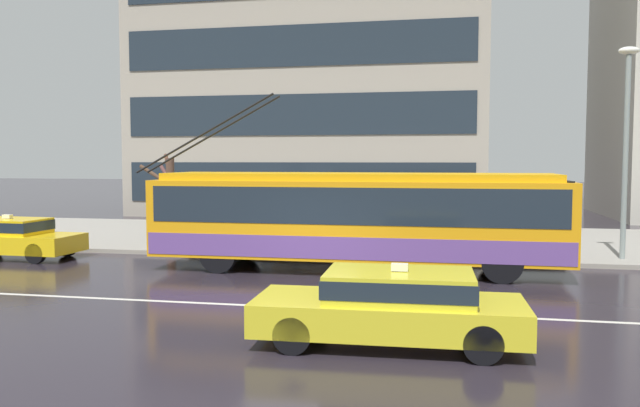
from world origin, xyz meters
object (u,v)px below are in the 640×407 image
(trolleybus, at_px, (357,217))
(street_lamp, at_px, (626,134))
(bus_shelter, at_px, (309,195))
(pedestrian_at_shelter, at_px, (506,206))
(taxi_queued_behind_bus, at_px, (11,236))
(street_tree_bare, at_px, (169,195))
(pedestrian_approaching_curb, at_px, (386,202))
(taxi_oncoming_near, at_px, (393,304))
(pedestrian_walking_past, at_px, (277,216))

(trolleybus, relative_size, street_lamp, 1.94)
(bus_shelter, xyz_separation_m, pedestrian_at_shelter, (6.31, -0.37, -0.28))
(taxi_queued_behind_bus, bearing_deg, street_tree_bare, 46.11)
(taxi_queued_behind_bus, bearing_deg, pedestrian_approaching_curb, 13.16)
(taxi_oncoming_near, xyz_separation_m, pedestrian_at_shelter, (2.69, 9.71, 0.99))
(street_lamp, height_order, street_tree_bare, street_lamp)
(pedestrian_at_shelter, bearing_deg, street_tree_bare, 174.07)
(taxi_queued_behind_bus, relative_size, pedestrian_walking_past, 2.59)
(taxi_oncoming_near, height_order, pedestrian_at_shelter, pedestrian_at_shelter)
(pedestrian_approaching_curb, bearing_deg, street_tree_bare, 172.35)
(pedestrian_walking_past, distance_m, street_tree_bare, 4.11)
(pedestrian_walking_past, bearing_deg, street_lamp, -5.96)
(pedestrian_at_shelter, height_order, street_lamp, street_lamp)
(taxi_oncoming_near, bearing_deg, street_tree_bare, 129.62)
(pedestrian_at_shelter, bearing_deg, taxi_oncoming_near, -105.49)
(taxi_queued_behind_bus, height_order, bus_shelter, bus_shelter)
(taxi_queued_behind_bus, xyz_separation_m, pedestrian_approaching_curb, (11.67, 2.73, 1.08))
(trolleybus, distance_m, pedestrian_approaching_curb, 2.87)
(pedestrian_approaching_curb, xyz_separation_m, street_tree_bare, (-8.01, 1.08, 0.09))
(taxi_oncoming_near, relative_size, pedestrian_at_shelter, 2.34)
(trolleybus, distance_m, street_tree_bare, 8.40)
(taxi_oncoming_near, height_order, bus_shelter, bus_shelter)
(taxi_queued_behind_bus, relative_size, street_tree_bare, 1.35)
(taxi_oncoming_near, xyz_separation_m, pedestrian_approaching_curb, (-1.04, 9.86, 1.08))
(street_tree_bare, bearing_deg, street_lamp, -4.16)
(street_tree_bare, bearing_deg, taxi_queued_behind_bus, -133.89)
(trolleybus, relative_size, bus_shelter, 3.02)
(bus_shelter, xyz_separation_m, pedestrian_walking_past, (-1.38, 0.91, -0.84))
(pedestrian_approaching_curb, relative_size, pedestrian_walking_past, 1.19)
(trolleybus, xyz_separation_m, taxi_queued_behind_bus, (-11.11, 0.07, -0.83))
(pedestrian_at_shelter, bearing_deg, bus_shelter, 176.67)
(pedestrian_approaching_curb, distance_m, street_tree_bare, 8.08)
(trolleybus, relative_size, pedestrian_approaching_curb, 6.12)
(taxi_queued_behind_bus, bearing_deg, taxi_oncoming_near, -29.28)
(street_lamp, bearing_deg, trolleybus, -160.23)
(taxi_queued_behind_bus, distance_m, bus_shelter, 9.64)
(bus_shelter, distance_m, pedestrian_at_shelter, 6.33)
(pedestrian_at_shelter, xyz_separation_m, pedestrian_approaching_curb, (-3.73, 0.14, 0.08))
(bus_shelter, bearing_deg, trolleybus, -56.37)
(bus_shelter, relative_size, street_tree_bare, 1.26)
(street_lamp, bearing_deg, street_tree_bare, 175.84)
(bus_shelter, relative_size, pedestrian_at_shelter, 2.07)
(taxi_oncoming_near, distance_m, street_lamp, 12.02)
(trolleybus, bearing_deg, taxi_oncoming_near, -77.17)
(taxi_oncoming_near, xyz_separation_m, pedestrian_walking_past, (-5.00, 10.99, 0.43))
(pedestrian_at_shelter, relative_size, pedestrian_walking_past, 1.16)
(trolleybus, distance_m, street_lamp, 8.55)
(taxi_oncoming_near, xyz_separation_m, taxi_queued_behind_bus, (-12.71, 7.13, -0.00))
(trolleybus, relative_size, street_tree_bare, 3.81)
(trolleybus, distance_m, bus_shelter, 3.66)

